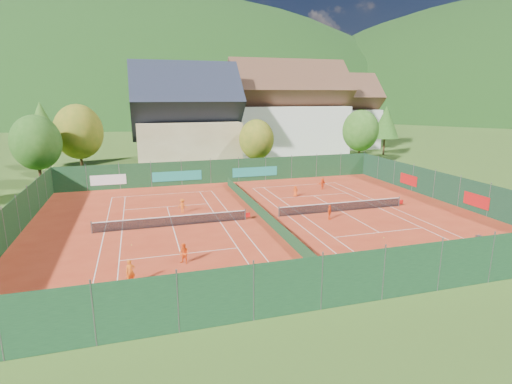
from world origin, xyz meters
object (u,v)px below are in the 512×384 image
object	(u,v)px
player_right_far_a	(295,191)
player_left_mid	(184,254)
ball_hopper	(479,237)
hotel_block_a	(287,115)
player_right_far_b	(322,184)
player_left_near	(130,272)
player_left_far	(182,206)
chalet	(186,124)
player_right_near	(330,212)
hotel_block_b	(336,116)

from	to	relation	value
player_right_far_a	player_left_mid	bearing A→B (deg)	60.20
ball_hopper	hotel_block_a	bearing A→B (deg)	86.99
hotel_block_a	player_right_far_b	size ratio (longest dim) A/B	16.14
hotel_block_a	player_left_near	distance (m)	54.02
player_right_far_a	player_left_far	bearing A→B (deg)	25.74
chalet	player_left_mid	size ratio (longest dim) A/B	11.40
hotel_block_a	player_right_far_a	bearing A→B (deg)	-108.99
hotel_block_a	player_right_near	bearing A→B (deg)	-105.19
chalet	player_right_near	size ratio (longest dim) A/B	11.87
hotel_block_a	player_left_near	xyz separation A→B (m)	(-27.30, -46.14, -6.63)
hotel_block_a	ball_hopper	world-z (taller)	hotel_block_a
hotel_block_b	player_left_mid	distance (m)	64.71
chalet	player_left_far	xyz separation A→B (m)	(-3.72, -26.12, -5.94)
player_right_near	ball_hopper	bearing A→B (deg)	-94.65
hotel_block_b	player_right_far_b	size ratio (longest dim) A/B	12.91
hotel_block_b	player_left_mid	bearing A→B (deg)	-126.07
player_right_far_b	hotel_block_a	bearing A→B (deg)	-118.47
hotel_block_a	player_left_mid	size ratio (longest dim) A/B	15.21
hotel_block_b	player_right_near	world-z (taller)	hotel_block_b
player_left_mid	player_right_far_b	size ratio (longest dim) A/B	1.06
player_right_far_a	player_right_far_b	distance (m)	5.00
hotel_block_b	player_left_far	xyz separation A→B (m)	(-36.72, -40.12, -5.94)
chalet	player_right_near	distance (m)	33.72
hotel_block_b	player_right_far_b	world-z (taller)	hotel_block_b
hotel_block_b	player_left_mid	xyz separation A→B (m)	(-37.94, -52.09, -5.91)
player_right_near	player_right_far_b	size ratio (longest dim) A/B	1.02
hotel_block_a	player_left_near	size ratio (longest dim) A/B	14.35
player_left_mid	player_right_near	size ratio (longest dim) A/B	1.04
chalet	player_right_far_b	bearing A→B (deg)	-57.64
hotel_block_b	player_right_far_a	bearing A→B (deg)	-122.83
player_left_near	player_right_far_a	xyz separation A→B (m)	(17.19, 16.78, -0.14)
player_right_far_b	player_left_near	bearing A→B (deg)	25.10
player_right_far_a	hotel_block_b	bearing A→B (deg)	-109.42
player_left_near	player_right_near	distance (m)	18.80
ball_hopper	player_right_far_b	size ratio (longest dim) A/B	0.60
chalet	player_left_mid	world-z (taller)	chalet
hotel_block_b	ball_hopper	distance (m)	57.55
player_left_mid	player_right_far_b	distance (m)	25.00
ball_hopper	player_left_mid	world-z (taller)	player_left_mid
hotel_block_a	ball_hopper	size ratio (longest dim) A/B	27.00
player_left_near	player_right_far_b	distance (m)	28.87
chalet	player_left_near	xyz separation A→B (m)	(-8.30, -40.14, -5.87)
player_right_near	player_left_near	bearing A→B (deg)	159.00
player_right_near	player_right_far_b	distance (m)	11.99
ball_hopper	player_right_far_b	distance (m)	20.11
hotel_block_b	player_left_near	size ratio (longest dim) A/B	11.48
player_left_mid	player_left_far	world-z (taller)	player_left_mid
player_left_mid	hotel_block_a	bearing A→B (deg)	100.87
ball_hopper	player_left_near	distance (m)	24.84
chalet	hotel_block_b	distance (m)	35.85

